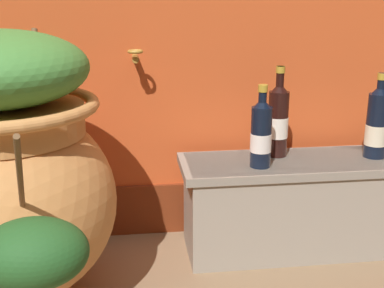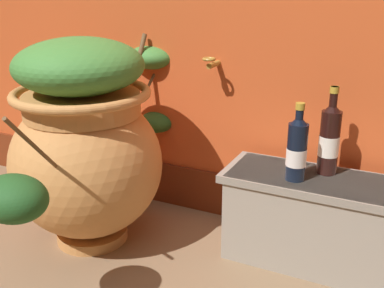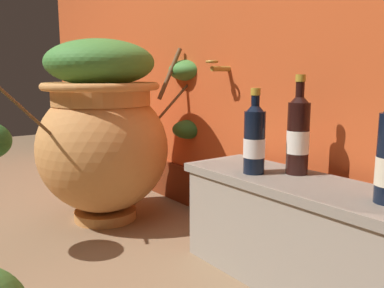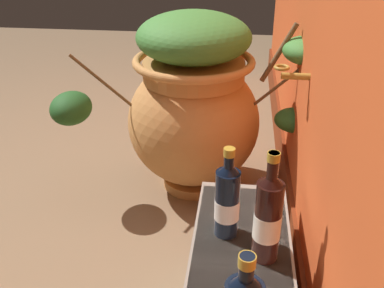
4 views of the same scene
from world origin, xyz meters
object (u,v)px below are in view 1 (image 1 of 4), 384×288
object	(u,v)px
wine_bottle_right	(278,119)
wine_bottle_left	(377,122)
terracotta_urn	(12,173)
wine_bottle_middle	(261,132)

from	to	relation	value
wine_bottle_right	wine_bottle_left	bearing A→B (deg)	-9.89
terracotta_urn	wine_bottle_right	world-z (taller)	terracotta_urn
wine_bottle_middle	terracotta_urn	bearing A→B (deg)	-166.81
wine_bottle_left	wine_bottle_middle	world-z (taller)	wine_bottle_left
terracotta_urn	wine_bottle_middle	bearing A→B (deg)	13.19
wine_bottle_left	wine_bottle_middle	xyz separation A→B (m)	(-0.45, -0.05, -0.01)
terracotta_urn	wine_bottle_middle	size ratio (longest dim) A/B	4.08
wine_bottle_middle	wine_bottle_left	bearing A→B (deg)	6.43
wine_bottle_left	wine_bottle_right	size ratio (longest dim) A/B	0.93
wine_bottle_left	wine_bottle_right	bearing A→B (deg)	170.11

